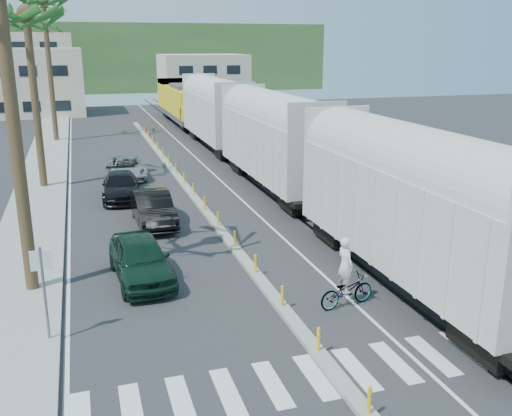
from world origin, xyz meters
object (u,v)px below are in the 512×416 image
Objects in this scene: street_sign at (43,281)px; car_lead at (141,259)px; car_second at (153,209)px; cyclist at (346,285)px.

street_sign is 5.15m from car_lead.
car_second is at bearing 74.79° from car_lead.
car_second is at bearing 67.28° from street_sign.
cyclist is (6.31, -4.30, -0.05)m from car_lead.
cyclist reaches higher than car_lead.
car_lead is at bearing 44.49° from cyclist.
street_sign reaches higher than cyclist.
street_sign reaches higher than car_lead.
street_sign is at bearing 76.56° from cyclist.
car_second is (1.32, 6.68, -0.02)m from car_lead.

